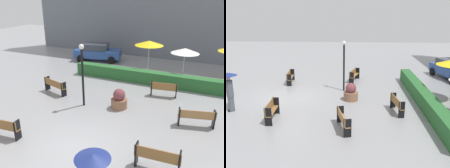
{
  "view_description": "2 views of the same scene",
  "coord_description": "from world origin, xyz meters",
  "views": [
    {
      "loc": [
        4.84,
        -6.93,
        5.99
      ],
      "look_at": [
        0.01,
        3.58,
        1.54
      ],
      "focal_mm": 38.65,
      "sensor_mm": 36.0,
      "label": 1
    },
    {
      "loc": [
        14.96,
        4.19,
        5.38
      ],
      "look_at": [
        -0.06,
        3.26,
        0.96
      ],
      "focal_mm": 39.92,
      "sensor_mm": 36.0,
      "label": 2
    }
  ],
  "objects": [
    {
      "name": "hedge_strip",
      "position": [
        0.7,
        8.4,
        0.44
      ],
      "size": [
        11.34,
        0.7,
        0.87
      ],
      "primitive_type": "cube",
      "color": "#28602D",
      "rests_on": "ground"
    },
    {
      "name": "parked_car",
      "position": [
        -5.47,
        12.29,
        0.82
      ],
      "size": [
        4.5,
        2.74,
        1.57
      ],
      "color": "#28478C",
      "rests_on": "ground"
    },
    {
      "name": "patio_umbrella_yellow",
      "position": [
        -0.03,
        10.25,
        2.44
      ],
      "size": [
        2.11,
        2.11,
        2.62
      ],
      "color": "silver",
      "rests_on": "ground"
    },
    {
      "name": "bench_far_left",
      "position": [
        -4.25,
        4.28,
        0.54
      ],
      "size": [
        1.8,
        0.83,
        0.9
      ],
      "color": "olive",
      "rests_on": "ground"
    },
    {
      "name": "planter_pot",
      "position": [
        0.21,
        4.08,
        0.48
      ],
      "size": [
        0.89,
        0.89,
        1.11
      ],
      "color": "brown",
      "rests_on": "ground"
    },
    {
      "name": "bench_near_right",
      "position": [
        3.37,
        0.06,
        0.55
      ],
      "size": [
        1.66,
        0.44,
        0.93
      ],
      "color": "olive",
      "rests_on": "ground"
    },
    {
      "name": "lamp_post",
      "position": [
        -1.73,
        3.57,
        2.16
      ],
      "size": [
        0.28,
        0.28,
        3.47
      ],
      "color": "black",
      "rests_on": "ground"
    },
    {
      "name": "bench_near_left",
      "position": [
        -3.4,
        -0.67,
        0.53
      ],
      "size": [
        1.87,
        0.54,
        0.9
      ],
      "color": "olive",
      "rests_on": "ground"
    },
    {
      "name": "ground_plane",
      "position": [
        0.0,
        0.0,
        0.0
      ],
      "size": [
        60.0,
        60.0,
        0.0
      ],
      "primitive_type": "plane",
      "color": "gray"
    },
    {
      "name": "bench_far_right",
      "position": [
        4.28,
        3.76,
        0.52
      ],
      "size": [
        1.72,
        0.75,
        0.87
      ],
      "color": "#9E7242",
      "rests_on": "ground"
    },
    {
      "name": "building_facade",
      "position": [
        0.0,
        16.0,
        4.73
      ],
      "size": [
        28.0,
        1.2,
        9.46
      ],
      "primitive_type": "cube",
      "color": "slate",
      "rests_on": "ground"
    },
    {
      "name": "patio_umbrella_white",
      "position": [
        2.61,
        10.02,
        2.17
      ],
      "size": [
        1.94,
        1.94,
        2.35
      ],
      "color": "silver",
      "rests_on": "ground"
    },
    {
      "name": "bench_back_row",
      "position": [
        2.06,
        6.6,
        0.54
      ],
      "size": [
        1.62,
        0.54,
        0.9
      ],
      "color": "olive",
      "rests_on": "ground"
    }
  ]
}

